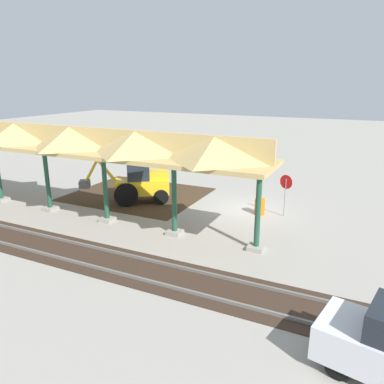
{
  "coord_description": "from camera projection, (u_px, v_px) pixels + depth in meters",
  "views": [
    {
      "loc": [
        -6.03,
        19.64,
        7.08
      ],
      "look_at": [
        2.02,
        2.9,
        1.6
      ],
      "focal_mm": 35.0,
      "sensor_mm": 36.0,
      "label": 1
    }
  ],
  "objects": [
    {
      "name": "platform_canopy",
      "position": [
        42.0,
        138.0,
        20.28
      ],
      "size": [
        25.46,
        3.2,
        4.9
      ],
      "color": "#9E998E",
      "rests_on": "ground"
    },
    {
      "name": "backhoe",
      "position": [
        139.0,
        182.0,
        22.61
      ],
      "size": [
        4.94,
        3.96,
        2.82
      ],
      "color": "yellow",
      "rests_on": "ground"
    },
    {
      "name": "stop_sign",
      "position": [
        286.0,
        187.0,
        20.05
      ],
      "size": [
        0.71,
        0.32,
        2.32
      ],
      "color": "gray",
      "rests_on": "ground"
    },
    {
      "name": "ground_plane",
      "position": [
        246.0,
        210.0,
        21.49
      ],
      "size": [
        120.0,
        120.0,
        0.0
      ],
      "primitive_type": "plane",
      "color": "#9E998E"
    },
    {
      "name": "traffic_barrel",
      "position": [
        260.0,
        207.0,
        20.7
      ],
      "size": [
        0.56,
        0.56,
        0.9
      ],
      "primitive_type": "cylinder",
      "color": "orange",
      "rests_on": "ground"
    },
    {
      "name": "dirt_mound",
      "position": [
        134.0,
        188.0,
        26.01
      ],
      "size": [
        5.19,
        5.19,
        1.65
      ],
      "primitive_type": "cone",
      "color": "#42301E",
      "rests_on": "ground"
    },
    {
      "name": "rail_tracks",
      "position": [
        174.0,
        278.0,
        14.02
      ],
      "size": [
        60.0,
        2.58,
        0.15
      ],
      "color": "slate",
      "rests_on": "ground"
    },
    {
      "name": "dirt_work_zone",
      "position": [
        138.0,
        194.0,
        24.5
      ],
      "size": [
        8.3,
        7.0,
        0.01
      ],
      "primitive_type": "cube",
      "color": "#42301E",
      "rests_on": "ground"
    }
  ]
}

